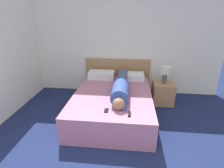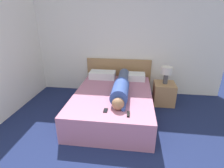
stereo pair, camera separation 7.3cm
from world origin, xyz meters
TOP-DOWN VIEW (x-y plane):
  - wall_back at (0.00, 3.66)m, footprint 5.22×0.06m
  - bed at (0.07, 2.44)m, footprint 1.52×2.05m
  - headboard at (0.07, 3.59)m, footprint 1.64×0.04m
  - nightstand at (1.17, 3.08)m, footprint 0.46×0.48m
  - table_lamp at (1.17, 3.08)m, footprint 0.23×0.23m
  - person_lying at (0.23, 2.45)m, footprint 0.30×1.66m
  - pillow_near_headboard at (-0.29, 3.26)m, footprint 0.61×0.35m
  - pillow_second at (0.43, 3.26)m, footprint 0.58×0.35m
  - tv_remote at (0.41, 1.66)m, footprint 0.04×0.15m
  - cell_phone at (0.03, 1.74)m, footprint 0.06×0.13m

SIDE VIEW (x-z plane):
  - bed at x=0.07m, z-range 0.00..0.49m
  - nightstand at x=1.17m, z-range 0.00..0.49m
  - headboard at x=0.07m, z-range 0.00..0.89m
  - cell_phone at x=0.03m, z-range 0.49..0.50m
  - tv_remote at x=0.41m, z-range 0.49..0.51m
  - pillow_second at x=0.43m, z-range 0.49..0.64m
  - pillow_near_headboard at x=-0.29m, z-range 0.49..0.65m
  - person_lying at x=0.23m, z-range 0.47..0.77m
  - table_lamp at x=1.17m, z-range 0.57..0.95m
  - wall_back at x=0.00m, z-range 0.00..2.60m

